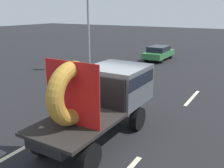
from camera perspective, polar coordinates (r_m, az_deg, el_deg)
ground_plane at (r=9.54m, az=-1.41°, el=-10.56°), size 120.00×120.00×0.00m
flatbed_truck at (r=8.87m, az=-1.23°, el=-1.90°), size 2.02×4.99×2.96m
distant_sedan at (r=23.17m, az=10.50°, el=6.98°), size 1.65×3.85×1.25m
traffic_light at (r=18.45m, az=-5.38°, el=15.10°), size 0.42×0.36×6.09m
lane_dash_left_near at (r=8.87m, az=-20.21°, el=-13.84°), size 0.16×2.56×0.01m
lane_dash_left_far at (r=14.24m, az=3.43°, el=-1.34°), size 0.16×2.10×0.01m
lane_dash_right_far at (r=13.58m, az=17.61°, el=-2.98°), size 0.16×2.64×0.01m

